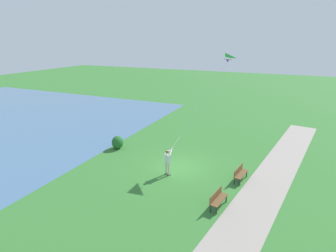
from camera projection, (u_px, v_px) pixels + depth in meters
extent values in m
plane|color=#33702D|center=(180.00, 167.00, 19.65)|extent=(120.00, 120.00, 0.00)
cube|color=gray|center=(259.00, 199.00, 15.71)|extent=(7.23, 31.99, 0.02)
cube|color=#232328|center=(167.00, 174.00, 18.57)|extent=(0.20, 0.26, 0.06)
cylinder|color=beige|center=(166.00, 168.00, 18.43)|extent=(0.14, 0.14, 0.82)
cube|color=#232328|center=(169.00, 175.00, 18.39)|extent=(0.20, 0.26, 0.06)
cylinder|color=beige|center=(169.00, 169.00, 18.26)|extent=(0.14, 0.14, 0.82)
cube|color=white|center=(167.00, 159.00, 18.13)|extent=(0.46, 0.37, 0.60)
sphere|color=#DBB28E|center=(167.00, 152.00, 17.99)|extent=(0.22, 0.22, 0.22)
ellipsoid|color=#4C3319|center=(167.00, 152.00, 17.97)|extent=(0.30, 0.30, 0.13)
cylinder|color=white|center=(169.00, 151.00, 18.20)|extent=(0.51, 0.39, 0.43)
cylinder|color=white|center=(171.00, 152.00, 18.07)|extent=(0.12, 0.56, 0.43)
sphere|color=#DBB28E|center=(172.00, 149.00, 18.19)|extent=(0.10, 0.10, 0.10)
pyramid|color=green|center=(225.00, 57.00, 19.56)|extent=(1.15, 1.18, 0.38)
cone|color=purple|center=(228.00, 61.00, 19.72)|extent=(0.28, 0.28, 0.22)
cylinder|color=black|center=(228.00, 60.00, 19.69)|extent=(0.74, 0.79, 0.02)
cylinder|color=silver|center=(201.00, 104.00, 18.96)|extent=(2.27, 4.64, 5.32)
cube|color=brown|center=(241.00, 174.00, 17.61)|extent=(0.66, 1.55, 0.05)
cube|color=brown|center=(238.00, 170.00, 17.64)|extent=(0.27, 1.49, 0.40)
cube|color=#2D2D33|center=(247.00, 174.00, 18.13)|extent=(0.07, 0.07, 0.45)
cube|color=#2D2D33|center=(242.00, 173.00, 18.29)|extent=(0.07, 0.07, 0.45)
cube|color=#2D2D33|center=(240.00, 182.00, 17.05)|extent=(0.07, 0.07, 0.45)
cube|color=#2D2D33|center=(235.00, 181.00, 17.22)|extent=(0.07, 0.07, 0.45)
cube|color=brown|center=(219.00, 200.00, 14.81)|extent=(0.66, 1.55, 0.05)
cube|color=brown|center=(216.00, 195.00, 14.84)|extent=(0.27, 1.49, 0.40)
cube|color=#2D2D33|center=(226.00, 198.00, 15.33)|extent=(0.07, 0.07, 0.45)
cube|color=#2D2D33|center=(221.00, 197.00, 15.49)|extent=(0.07, 0.07, 0.45)
cube|color=#2D2D33|center=(216.00, 210.00, 14.26)|extent=(0.07, 0.07, 0.45)
cube|color=#2D2D33|center=(211.00, 208.00, 14.42)|extent=(0.07, 0.07, 0.45)
ellipsoid|color=#236028|center=(118.00, 142.00, 22.77)|extent=(0.89, 1.05, 1.07)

